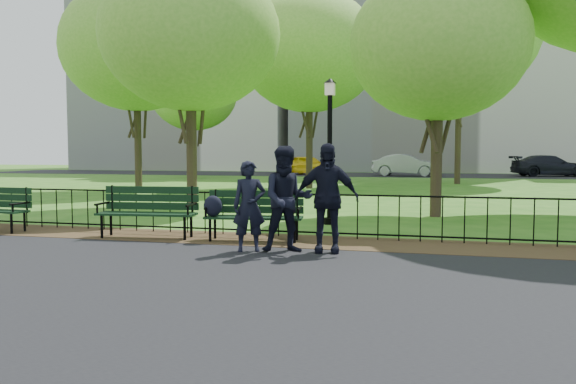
% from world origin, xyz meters
% --- Properties ---
extents(ground, '(120.00, 120.00, 0.00)m').
position_xyz_m(ground, '(0.00, 0.00, 0.00)').
color(ground, '#2F6B1C').
extents(asphalt_path, '(60.00, 9.20, 0.01)m').
position_xyz_m(asphalt_path, '(0.00, -3.40, 0.01)').
color(asphalt_path, black).
rests_on(asphalt_path, ground).
extents(dirt_strip, '(60.00, 1.60, 0.01)m').
position_xyz_m(dirt_strip, '(0.00, 1.50, 0.01)').
color(dirt_strip, '#3C2D18').
rests_on(dirt_strip, ground).
extents(far_street, '(70.00, 9.00, 0.01)m').
position_xyz_m(far_street, '(0.00, 35.00, 0.01)').
color(far_street, black).
rests_on(far_street, ground).
extents(iron_fence, '(24.06, 0.06, 1.00)m').
position_xyz_m(iron_fence, '(0.00, 2.00, 0.50)').
color(iron_fence, black).
rests_on(iron_fence, ground).
extents(apartment_west, '(22.00, 15.00, 26.00)m').
position_xyz_m(apartment_west, '(-22.00, 48.00, 13.00)').
color(apartment_west, silver).
rests_on(apartment_west, ground).
extents(apartment_mid, '(24.00, 15.00, 30.00)m').
position_xyz_m(apartment_mid, '(2.00, 48.00, 15.00)').
color(apartment_mid, silver).
rests_on(apartment_mid, ground).
extents(park_bench_main, '(1.92, 0.81, 1.06)m').
position_xyz_m(park_bench_main, '(-0.75, 1.30, 0.63)').
color(park_bench_main, black).
rests_on(park_bench_main, ground).
extents(park_bench_left_a, '(2.02, 0.81, 1.12)m').
position_xyz_m(park_bench_left_a, '(-2.70, 1.26, 0.64)').
color(park_bench_left_a, black).
rests_on(park_bench_left_a, ground).
extents(lamppost, '(0.31, 0.31, 3.45)m').
position_xyz_m(lamppost, '(0.43, 4.26, 1.88)').
color(lamppost, black).
rests_on(lamppost, ground).
extents(tree_near_w, '(5.46, 5.46, 7.62)m').
position_xyz_m(tree_near_w, '(-4.40, 7.12, 5.28)').
color(tree_near_w, '#2D2116').
rests_on(tree_near_w, ground).
extents(tree_near_e, '(4.68, 4.68, 6.52)m').
position_xyz_m(tree_near_e, '(2.89, 6.59, 4.52)').
color(tree_near_e, '#2D2116').
rests_on(tree_near_e, ground).
extents(tree_mid_w, '(6.49, 6.49, 9.04)m').
position_xyz_m(tree_mid_w, '(-9.80, 13.43, 6.28)').
color(tree_mid_w, '#2D2116').
rests_on(tree_mid_w, ground).
extents(tree_far_c, '(6.66, 6.66, 9.29)m').
position_xyz_m(tree_far_c, '(-2.94, 17.39, 6.45)').
color(tree_far_c, '#2D2116').
rests_on(tree_far_c, ground).
extents(tree_far_e, '(8.43, 8.43, 11.75)m').
position_xyz_m(tree_far_e, '(4.09, 23.21, 8.16)').
color(tree_far_e, '#2D2116').
rests_on(tree_far_e, ground).
extents(tree_far_w, '(5.90, 5.90, 8.23)m').
position_xyz_m(tree_far_w, '(-12.99, 26.61, 5.71)').
color(tree_far_w, '#2D2116').
rests_on(tree_far_w, ground).
extents(person_left, '(0.67, 0.56, 1.56)m').
position_xyz_m(person_left, '(-0.23, 0.23, 0.79)').
color(person_left, black).
rests_on(person_left, asphalt_path).
extents(person_mid, '(0.98, 0.73, 1.81)m').
position_xyz_m(person_mid, '(0.42, 0.33, 0.92)').
color(person_mid, black).
rests_on(person_mid, asphalt_path).
extents(person_right, '(1.14, 0.59, 1.86)m').
position_xyz_m(person_right, '(1.07, 0.47, 0.94)').
color(person_right, black).
rests_on(person_right, asphalt_path).
extents(taxi, '(4.74, 3.39, 1.50)m').
position_xyz_m(taxi, '(-6.64, 33.57, 0.76)').
color(taxi, yellow).
rests_on(taxi, far_street).
extents(sedan_silver, '(4.97, 2.10, 1.59)m').
position_xyz_m(sedan_silver, '(0.91, 32.88, 0.81)').
color(sedan_silver, '#96989D').
rests_on(sedan_silver, far_street).
extents(sedan_dark, '(5.59, 3.23, 1.52)m').
position_xyz_m(sedan_dark, '(10.90, 34.93, 0.77)').
color(sedan_dark, black).
rests_on(sedan_dark, far_street).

